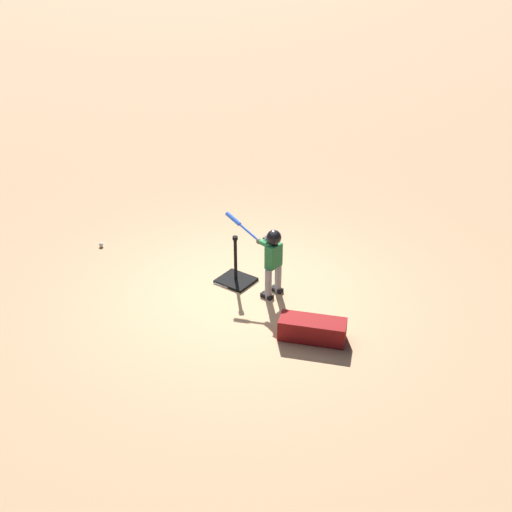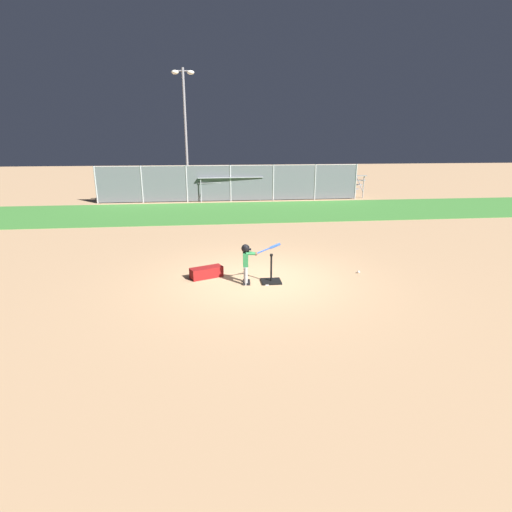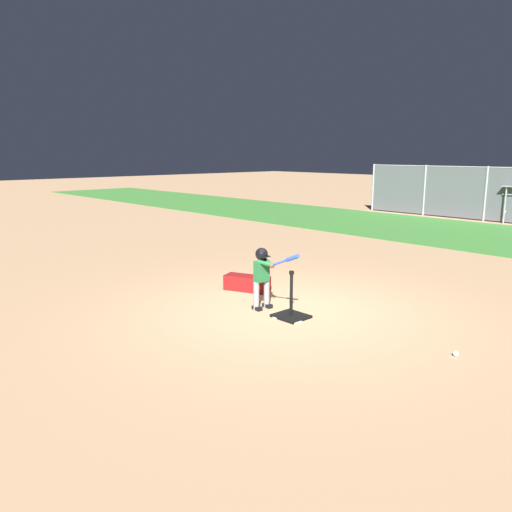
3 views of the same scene
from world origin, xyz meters
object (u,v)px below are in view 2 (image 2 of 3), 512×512
batter_child (247,259)px  bleachers_far_left (136,191)px  bleachers_right_center (332,185)px  batting_tee (271,279)px  bleachers_left_center (229,187)px  equipment_bag (206,272)px  baseball (359,272)px

batter_child → bleachers_far_left: (-5.30, 15.51, -0.20)m
bleachers_far_left → bleachers_right_center: size_ratio=1.06×
batting_tee → bleachers_left_center: size_ratio=0.20×
bleachers_right_center → equipment_bag: bleachers_right_center is taller
bleachers_left_center → bleachers_far_left: bearing=169.6°
bleachers_right_center → equipment_bag: bearing=-118.3°
batter_child → equipment_bag: batter_child is taller
bleachers_left_center → equipment_bag: bearing=-95.5°
bleachers_left_center → bleachers_right_center: bleachers_left_center is taller
bleachers_far_left → bleachers_left_center: size_ratio=1.06×
equipment_bag → batter_child: bearing=-51.3°
bleachers_right_center → bleachers_left_center: bearing=-175.3°
bleachers_far_left → batter_child: bearing=-71.2°
bleachers_right_center → equipment_bag: 16.41m
batting_tee → bleachers_left_center: bleachers_left_center is taller
baseball → bleachers_right_center: (3.69, 14.59, 0.63)m
batting_tee → baseball: 2.49m
batter_child → baseball: batter_child is taller
bleachers_far_left → equipment_bag: (4.27, -14.95, -0.30)m
bleachers_far_left → bleachers_left_center: (5.61, -1.03, 0.23)m
batting_tee → baseball: bearing=9.3°
baseball → bleachers_left_center: size_ratio=0.02×
baseball → bleachers_far_left: bleachers_far_left is taller
equipment_bag → bleachers_left_center: bearing=62.3°
batting_tee → equipment_bag: size_ratio=0.89×
baseball → bleachers_right_center: size_ratio=0.02×
batting_tee → bleachers_far_left: bleachers_far_left is taller
bleachers_right_center → bleachers_far_left: bearing=177.6°
batter_child → bleachers_far_left: 16.39m
bleachers_right_center → batter_child: bearing=-114.2°
batter_child → bleachers_right_center: (6.76, 15.01, 0.02)m
baseball → equipment_bag: equipment_bag is taller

